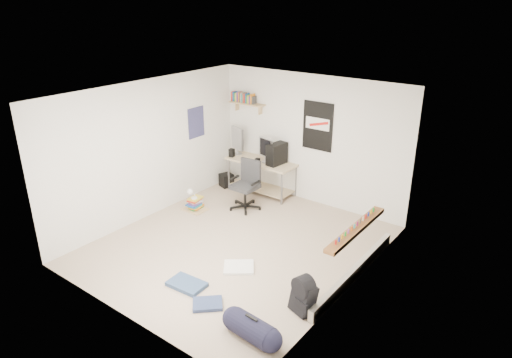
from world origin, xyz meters
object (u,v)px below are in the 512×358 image
Objects in this scene: office_chair at (245,185)px; book_stack at (195,202)px; duffel_bag at (252,329)px; desk at (262,176)px; backpack at (303,298)px.

office_chair is 2.01× the size of book_stack.
duffel_bag is 3.72m from book_stack.
office_chair is at bearing -70.98° from desk.
desk is 4.40m from duffel_bag.
desk is at bearing 152.91° from backpack.
desk is 0.86m from office_chair.
backpack reaches higher than book_stack.
desk is 1.54× the size of office_chair.
office_chair is 3.62m from duffel_bag.
backpack is 0.85m from duffel_bag.
book_stack is (-0.53, -1.45, -0.21)m from desk.
backpack is 3.51m from book_stack.
backpack is at bearing -42.35° from office_chair.
office_chair is (0.21, -0.83, 0.12)m from desk.
office_chair is at bearing 40.18° from book_stack.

